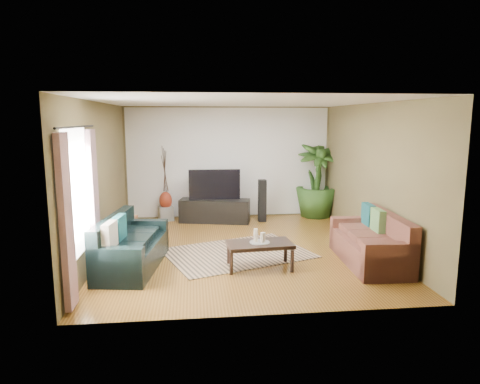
{
  "coord_description": "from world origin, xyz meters",
  "views": [
    {
      "loc": [
        -0.87,
        -7.66,
        2.41
      ],
      "look_at": [
        0.0,
        0.2,
        1.05
      ],
      "focal_mm": 32.0,
      "sensor_mm": 36.0,
      "label": 1
    }
  ],
  "objects": [
    {
      "name": "curtain_far",
      "position": [
        -2.43,
        -0.85,
        1.15
      ],
      "size": [
        0.08,
        0.35,
        2.2
      ],
      "primitive_type": "cube",
      "color": "gray",
      "rests_on": "ground"
    },
    {
      "name": "speaker_left",
      "position": [
        -0.8,
        2.5,
        0.54
      ],
      "size": [
        0.2,
        0.23,
        1.07
      ],
      "primitive_type": "cube",
      "rotation": [
        0.0,
        0.0,
        -0.05
      ],
      "color": "black",
      "rests_on": "floor"
    },
    {
      "name": "sofa_left",
      "position": [
        -1.87,
        -0.81,
        0.42
      ],
      "size": [
        1.06,
        1.96,
        0.85
      ],
      "primitive_type": "cube",
      "rotation": [
        0.0,
        0.0,
        1.43
      ],
      "color": "black",
      "rests_on": "floor"
    },
    {
      "name": "curtain_near",
      "position": [
        -2.43,
        -2.35,
        1.15
      ],
      "size": [
        0.08,
        0.35,
        2.2
      ],
      "primitive_type": "cube",
      "color": "gray",
      "rests_on": "ground"
    },
    {
      "name": "ceiling",
      "position": [
        0.0,
        0.0,
        2.7
      ],
      "size": [
        5.5,
        5.5,
        0.0
      ],
      "primitive_type": "plane",
      "rotation": [
        3.14,
        0.0,
        0.0
      ],
      "color": "white",
      "rests_on": "ground"
    },
    {
      "name": "wall_back",
      "position": [
        0.0,
        2.75,
        1.35
      ],
      "size": [
        5.0,
        0.0,
        5.0
      ],
      "primitive_type": "plane",
      "rotation": [
        1.57,
        0.0,
        0.0
      ],
      "color": "brown",
      "rests_on": "ground"
    },
    {
      "name": "area_rug",
      "position": [
        -0.1,
        -0.26,
        0.01
      ],
      "size": [
        2.91,
        2.47,
        0.01
      ],
      "primitive_type": "cube",
      "rotation": [
        0.0,
        0.0,
        0.35
      ],
      "color": "tan",
      "rests_on": "floor"
    },
    {
      "name": "wall_left",
      "position": [
        -2.5,
        0.0,
        1.35
      ],
      "size": [
        0.0,
        5.5,
        5.5
      ],
      "primitive_type": "plane",
      "rotation": [
        1.57,
        0.0,
        1.57
      ],
      "color": "brown",
      "rests_on": "ground"
    },
    {
      "name": "coffee_table",
      "position": [
        0.18,
        -1.06,
        0.21
      ],
      "size": [
        1.09,
        0.66,
        0.43
      ],
      "primitive_type": "cube",
      "rotation": [
        0.0,
        0.0,
        0.08
      ],
      "color": "black",
      "rests_on": "floor"
    },
    {
      "name": "plant_pot",
      "position": [
        2.16,
        2.5,
        0.13
      ],
      "size": [
        0.34,
        0.34,
        0.26
      ],
      "primitive_type": "cylinder",
      "color": "black",
      "rests_on": "floor"
    },
    {
      "name": "candle_tray",
      "position": [
        0.18,
        -1.06,
        0.44
      ],
      "size": [
        0.32,
        0.32,
        0.01
      ],
      "primitive_type": "cylinder",
      "color": "gray",
      "rests_on": "coffee_table"
    },
    {
      "name": "potted_plant",
      "position": [
        2.16,
        2.5,
        0.91
      ],
      "size": [
        1.07,
        1.07,
        1.82
      ],
      "primitive_type": "imported",
      "rotation": [
        0.0,
        0.0,
        0.05
      ],
      "color": "#254818",
      "rests_on": "floor"
    },
    {
      "name": "candle_mid",
      "position": [
        0.22,
        -1.1,
        0.52
      ],
      "size": [
        0.07,
        0.07,
        0.16
      ],
      "primitive_type": "cylinder",
      "color": "#F6E5D0",
      "rests_on": "candle_tray"
    },
    {
      "name": "tv_stand",
      "position": [
        -0.38,
        2.17,
        0.27
      ],
      "size": [
        1.7,
        0.82,
        0.54
      ],
      "primitive_type": "cube",
      "rotation": [
        0.0,
        0.0,
        -0.21
      ],
      "color": "black",
      "rests_on": "floor"
    },
    {
      "name": "side_table",
      "position": [
        -2.25,
        0.31,
        0.29
      ],
      "size": [
        0.61,
        0.61,
        0.58
      ],
      "primitive_type": "cube",
      "rotation": [
        0.0,
        0.0,
        -0.13
      ],
      "color": "brown",
      "rests_on": "floor"
    },
    {
      "name": "vase",
      "position": [
        -1.54,
        2.5,
        0.48
      ],
      "size": [
        0.3,
        0.3,
        0.42
      ],
      "primitive_type": "ellipsoid",
      "color": "maroon",
      "rests_on": "pedestal"
    },
    {
      "name": "speaker_right",
      "position": [
        0.74,
        2.14,
        0.5
      ],
      "size": [
        0.18,
        0.2,
        0.99
      ],
      "primitive_type": "cube",
      "rotation": [
        0.0,
        0.0,
        0.0
      ],
      "color": "black",
      "rests_on": "floor"
    },
    {
      "name": "wall_right",
      "position": [
        2.5,
        0.0,
        1.35
      ],
      "size": [
        0.0,
        5.5,
        5.5
      ],
      "primitive_type": "plane",
      "rotation": [
        1.57,
        0.0,
        -1.57
      ],
      "color": "brown",
      "rests_on": "ground"
    },
    {
      "name": "curtain_rod",
      "position": [
        -2.43,
        -1.6,
        2.3
      ],
      "size": [
        0.03,
        1.9,
        0.03
      ],
      "primitive_type": "cylinder",
      "rotation": [
        1.57,
        0.0,
        0.0
      ],
      "color": "black",
      "rests_on": "ground"
    },
    {
      "name": "sofa_right",
      "position": [
        2.05,
        -1.02,
        0.42
      ],
      "size": [
        0.91,
        1.88,
        0.85
      ],
      "primitive_type": "cube",
      "rotation": [
        0.0,
        0.0,
        -1.61
      ],
      "color": "brown",
      "rests_on": "floor"
    },
    {
      "name": "candle_tall",
      "position": [
        0.12,
        -1.03,
        0.55
      ],
      "size": [
        0.07,
        0.07,
        0.21
      ],
      "primitive_type": "cylinder",
      "color": "#F3E1CD",
      "rests_on": "candle_tray"
    },
    {
      "name": "candle_short",
      "position": [
        0.25,
        -1.0,
        0.51
      ],
      "size": [
        0.07,
        0.07,
        0.13
      ],
      "primitive_type": "cylinder",
      "color": "beige",
      "rests_on": "candle_tray"
    },
    {
      "name": "television",
      "position": [
        -0.38,
        2.19,
        0.9
      ],
      "size": [
        1.19,
        0.07,
        0.71
      ],
      "primitive_type": "cube",
      "color": "black",
      "rests_on": "tv_stand"
    },
    {
      "name": "floor",
      "position": [
        0.0,
        0.0,
        0.0
      ],
      "size": [
        5.5,
        5.5,
        0.0
      ],
      "primitive_type": "plane",
      "color": "brown",
      "rests_on": "ground"
    },
    {
      "name": "backwall_panel",
      "position": [
        0.0,
        2.74,
        1.35
      ],
      "size": [
        4.9,
        0.0,
        4.9
      ],
      "primitive_type": "plane",
      "rotation": [
        1.57,
        0.0,
        0.0
      ],
      "color": "white",
      "rests_on": "ground"
    },
    {
      "name": "wall_front",
      "position": [
        0.0,
        -2.75,
        1.35
      ],
      "size": [
        5.0,
        0.0,
        5.0
      ],
      "primitive_type": "plane",
      "rotation": [
        -1.57,
        0.0,
        0.0
      ],
      "color": "brown",
      "rests_on": "ground"
    },
    {
      "name": "pedestal",
      "position": [
        -1.54,
        2.5,
        0.17
      ],
      "size": [
        0.4,
        0.4,
        0.33
      ],
      "primitive_type": "cube",
      "rotation": [
        0.0,
        0.0,
        0.25
      ],
      "color": "gray",
      "rests_on": "floor"
    },
    {
      "name": "window_pane",
      "position": [
        -2.48,
        -1.6,
        1.4
      ],
      "size": [
        0.0,
        1.8,
        1.8
      ],
      "primitive_type": "plane",
      "rotation": [
        1.57,
        0.0,
        1.57
      ],
      "color": "white",
      "rests_on": "ground"
    }
  ]
}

